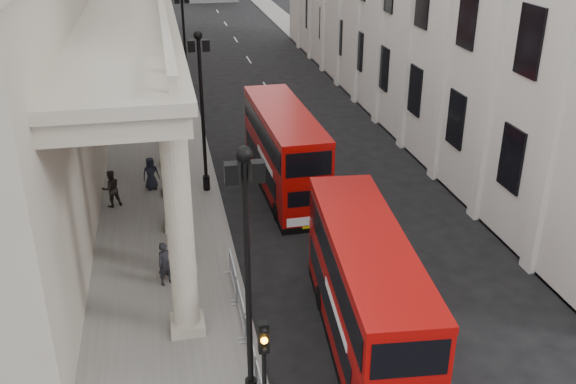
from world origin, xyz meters
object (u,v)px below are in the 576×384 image
Objects in this scene: lamp_post_mid at (202,102)px; traffic_light at (264,365)px; lamp_post_north at (184,40)px; pedestrian_b at (111,188)px; pedestrian_c at (151,173)px; pedestrian_a at (165,264)px; lamp_post_south at (247,266)px; bus_near at (366,290)px; bus_far at (284,149)px.

traffic_light is at bearing -89.68° from lamp_post_mid.
lamp_post_north is 4.35× the size of pedestrian_b.
pedestrian_c is (1.94, 1.74, -0.07)m from pedestrian_b.
lamp_post_north is at bearing 54.16° from pedestrian_a.
lamp_post_mid is (0.00, 16.00, 0.00)m from lamp_post_south.
pedestrian_c is (-0.49, 9.50, -0.02)m from pedestrian_a.
lamp_post_south is at bearing -102.38° from pedestrian_a.
bus_near is 15.77m from pedestrian_b.
pedestrian_a is at bearing 108.06° from lamp_post_south.
traffic_light is 0.43× the size of bus_near.
lamp_post_south is 16.22m from bus_far.
lamp_post_mid is 18.11m from traffic_light.
lamp_post_north is (0.00, 32.00, 0.00)m from lamp_post_south.
pedestrian_a is 8.14m from pedestrian_b.
pedestrian_a is (-2.44, 9.21, -2.08)m from traffic_light.
traffic_light is at bearing -95.34° from pedestrian_c.
lamp_post_mid is 1.93× the size of traffic_light.
lamp_post_south is 32.00m from lamp_post_north.
pedestrian_a is at bearing -104.90° from lamp_post_mid.
pedestrian_a is (-2.34, 7.19, -3.88)m from lamp_post_south.
pedestrian_c is at bearing 99.65° from lamp_post_south.
bus_far is (4.07, -16.52, -2.62)m from lamp_post_north.
traffic_light is at bearing 85.18° from pedestrian_b.
bus_near is 5.28× the size of pedestrian_b.
lamp_post_south reaches higher than bus_far.
lamp_post_mid is 14.81m from bus_near.
pedestrian_a reaches higher than pedestrian_c.
lamp_post_north is at bearing 90.17° from traffic_light.
bus_near is at bearing -78.58° from pedestrian_c.
traffic_light is at bearing -89.83° from lamp_post_north.
lamp_post_north reaches higher than bus_far.
traffic_light is at bearing -105.57° from pedestrian_a.
pedestrian_c is at bearing 120.73° from bus_near.
bus_far is (-0.13, 13.43, 0.05)m from bus_near.
lamp_post_north is 34.07m from traffic_light.
pedestrian_c is (-2.84, 0.69, -3.91)m from lamp_post_mid.
pedestrian_b is at bearing -105.66° from lamp_post_north.
lamp_post_mid is 1.00× the size of lamp_post_north.
lamp_post_mid is at bearing 44.66° from pedestrian_a.
pedestrian_a is 0.95× the size of pedestrian_b.
lamp_post_south is at bearing -148.96° from bus_near.
lamp_post_south is 16.00m from lamp_post_mid.
lamp_post_north is 4.69× the size of pedestrian_c.
pedestrian_c is (-2.94, 18.71, -2.10)m from traffic_light.
lamp_post_north is (0.00, 16.00, 0.00)m from lamp_post_mid.
lamp_post_north is at bearing 90.00° from lamp_post_mid.
pedestrian_b is at bearing -178.12° from bus_far.
bus_far is (3.97, 17.49, -0.82)m from traffic_light.
pedestrian_c is at bearing 166.31° from lamp_post_mid.
bus_far is 5.75× the size of pedestrian_c.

